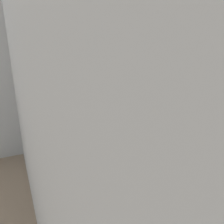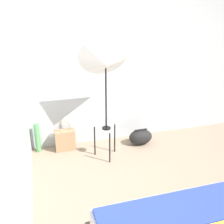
% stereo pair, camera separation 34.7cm
% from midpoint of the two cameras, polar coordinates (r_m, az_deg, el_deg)
% --- Properties ---
extents(ground_plane, '(14.00, 14.00, 0.00)m').
position_cam_midpoint_polar(ground_plane, '(3.00, 12.47, -22.37)').
color(ground_plane, gray).
extents(wall_back, '(8.00, 0.05, 2.60)m').
position_cam_midpoint_polar(wall_back, '(4.13, -3.01, 10.83)').
color(wall_back, '#B7BCC1').
rests_on(wall_back, ground_plane).
extents(wall_side_left, '(0.05, 8.00, 2.60)m').
position_cam_midpoint_polar(wall_side_left, '(2.82, -22.76, 4.21)').
color(wall_side_left, '#B7BCC1').
rests_on(wall_side_left, ground_plane).
extents(photo_umbrella, '(0.70, 0.56, 1.79)m').
position_cam_midpoint_polar(photo_umbrella, '(3.48, -4.65, 10.86)').
color(photo_umbrella, black).
rests_on(photo_umbrella, ground_plane).
extents(tote_bag, '(0.30, 0.16, 0.48)m').
position_cam_midpoint_polar(tote_bag, '(4.12, -13.32, -6.49)').
color(tote_bag, '#9E7A56').
rests_on(tote_bag, ground_plane).
extents(duffel_bag, '(0.39, 0.25, 0.26)m').
position_cam_midpoint_polar(duffel_bag, '(4.31, 3.02, -5.22)').
color(duffel_bag, black).
rests_on(duffel_bag, ground_plane).
extents(paper_roll, '(0.08, 0.08, 0.46)m').
position_cam_midpoint_polar(paper_roll, '(4.12, -19.14, -6.19)').
color(paper_roll, '#56995B').
rests_on(paper_roll, ground_plane).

